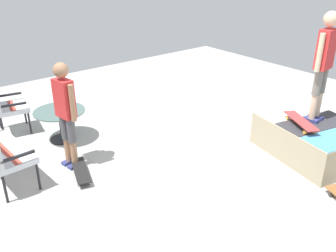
% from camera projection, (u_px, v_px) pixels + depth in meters
% --- Properties ---
extents(ground_plane, '(12.00, 12.00, 0.10)m').
position_uv_depth(ground_plane, '(195.00, 173.00, 5.89)').
color(ground_plane, '#A8A8A3').
extents(skate_ramp, '(2.02, 2.33, 0.58)m').
position_uv_depth(skate_ramp, '(314.00, 138.00, 6.24)').
color(skate_ramp, tan).
rests_on(skate_ramp, ground_plane).
extents(patio_chair_near_house, '(0.71, 0.65, 1.02)m').
position_uv_depth(patio_chair_near_house, '(4.00, 102.00, 6.84)').
color(patio_chair_near_house, black).
rests_on(patio_chair_near_house, ground_plane).
extents(patio_table, '(0.90, 0.90, 0.57)m').
position_uv_depth(patio_table, '(60.00, 119.00, 6.66)').
color(patio_table, black).
rests_on(patio_table, ground_plane).
extents(person_watching, '(0.47, 0.28, 1.69)m').
position_uv_depth(person_watching, '(65.00, 108.00, 5.61)').
color(person_watching, navy).
rests_on(person_watching, ground_plane).
extents(person_skater, '(0.27, 0.48, 1.75)m').
position_uv_depth(person_skater, '(324.00, 59.00, 5.77)').
color(person_skater, navy).
rests_on(person_skater, skate_ramp).
extents(skateboard_by_bench, '(0.82, 0.44, 0.10)m').
position_uv_depth(skateboard_by_bench, '(81.00, 170.00, 5.71)').
color(skateboard_by_bench, black).
rests_on(skateboard_by_bench, ground_plane).
extents(skateboard_on_ramp, '(0.80, 0.55, 0.10)m').
position_uv_depth(skateboard_on_ramp, '(301.00, 121.00, 5.95)').
color(skateboard_on_ramp, '#B23838').
rests_on(skateboard_on_ramp, skate_ramp).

